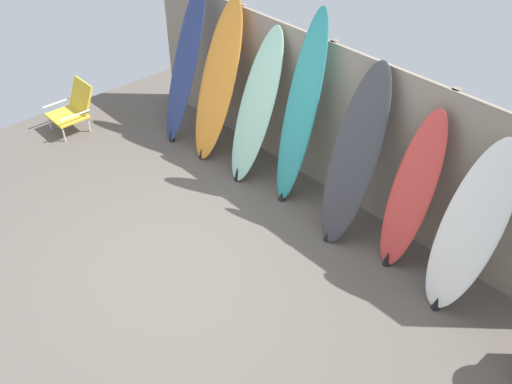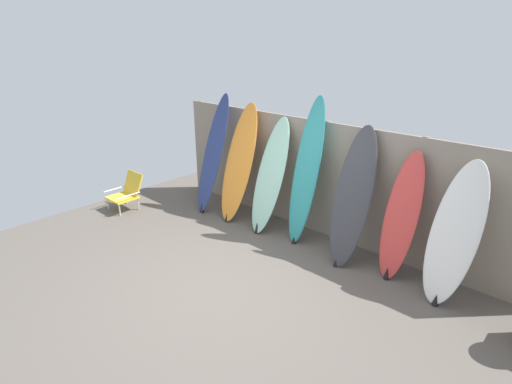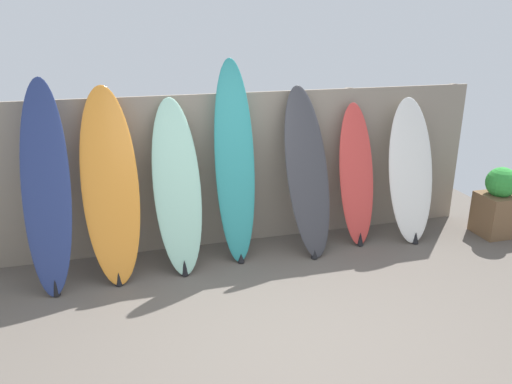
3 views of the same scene
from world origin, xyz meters
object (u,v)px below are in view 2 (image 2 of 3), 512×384
object	(u,v)px
surfboard_teal_3	(306,172)
surfboard_red_5	(401,218)
surfboard_charcoal_4	(353,197)
surfboard_white_6	(455,234)
beach_chair	(127,191)
surfboard_navy_0	(213,155)
surfboard_seafoam_2	(270,176)
surfboard_orange_1	(239,163)

from	to	relation	value
surfboard_teal_3	surfboard_red_5	bearing A→B (deg)	0.58
surfboard_charcoal_4	surfboard_white_6	distance (m)	1.33
surfboard_charcoal_4	beach_chair	xyz separation A→B (m)	(-3.91, -1.16, -0.61)
surfboard_teal_3	beach_chair	xyz separation A→B (m)	(-3.08, -1.22, -0.77)
surfboard_navy_0	surfboard_seafoam_2	xyz separation A→B (m)	(1.27, 0.07, -0.12)
surfboard_teal_3	surfboard_charcoal_4	world-z (taller)	surfboard_teal_3
surfboard_teal_3	surfboard_orange_1	bearing A→B (deg)	-176.20
surfboard_orange_1	surfboard_red_5	xyz separation A→B (m)	(2.80, 0.10, -0.16)
surfboard_navy_0	surfboard_white_6	xyz separation A→B (m)	(4.07, 0.07, -0.17)
surfboard_orange_1	surfboard_teal_3	bearing A→B (deg)	3.80
surfboard_navy_0	beach_chair	size ratio (longest dim) A/B	3.18
beach_chair	surfboard_orange_1	bearing A→B (deg)	18.76
surfboard_navy_0	surfboard_seafoam_2	distance (m)	1.28
surfboard_seafoam_2	surfboard_charcoal_4	distance (m)	1.47
surfboard_navy_0	surfboard_orange_1	distance (m)	0.60
surfboard_navy_0	surfboard_charcoal_4	xyz separation A→B (m)	(2.75, 0.08, -0.08)
surfboard_seafoam_2	surfboard_charcoal_4	world-z (taller)	surfboard_charcoal_4
surfboard_teal_3	beach_chair	bearing A→B (deg)	-158.38
surfboard_teal_3	surfboard_red_5	world-z (taller)	surfboard_teal_3
surfboard_red_5	surfboard_white_6	bearing A→B (deg)	-7.00
surfboard_red_5	surfboard_white_6	size ratio (longest dim) A/B	0.97
surfboard_orange_1	beach_chair	size ratio (longest dim) A/B	3.03
surfboard_orange_1	surfboard_seafoam_2	world-z (taller)	surfboard_orange_1
surfboard_orange_1	beach_chair	distance (m)	2.19
surfboard_navy_0	surfboard_charcoal_4	world-z (taller)	surfboard_navy_0
surfboard_navy_0	surfboard_teal_3	size ratio (longest dim) A/B	0.94
surfboard_navy_0	beach_chair	distance (m)	1.73
surfboard_red_5	surfboard_white_6	xyz separation A→B (m)	(0.67, -0.08, 0.03)
surfboard_teal_3	beach_chair	distance (m)	3.41
surfboard_navy_0	surfboard_red_5	distance (m)	3.41
surfboard_seafoam_2	surfboard_charcoal_4	bearing A→B (deg)	0.07
surfboard_seafoam_2	surfboard_charcoal_4	xyz separation A→B (m)	(1.47, 0.00, 0.04)
surfboard_charcoal_4	beach_chair	world-z (taller)	surfboard_charcoal_4
surfboard_seafoam_2	surfboard_red_5	size ratio (longest dim) A/B	1.09
surfboard_navy_0	surfboard_seafoam_2	world-z (taller)	surfboard_navy_0
surfboard_navy_0	surfboard_teal_3	xyz separation A→B (m)	(1.92, 0.14, 0.08)
surfboard_seafoam_2	surfboard_teal_3	bearing A→B (deg)	5.83
surfboard_seafoam_2	surfboard_white_6	xyz separation A→B (m)	(2.80, -0.00, -0.05)
surfboard_navy_0	surfboard_red_5	bearing A→B (deg)	2.61
surfboard_orange_1	surfboard_white_6	distance (m)	3.48
surfboard_white_6	beach_chair	xyz separation A→B (m)	(-5.24, -1.16, -0.52)
surfboard_charcoal_4	surfboard_red_5	distance (m)	0.67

